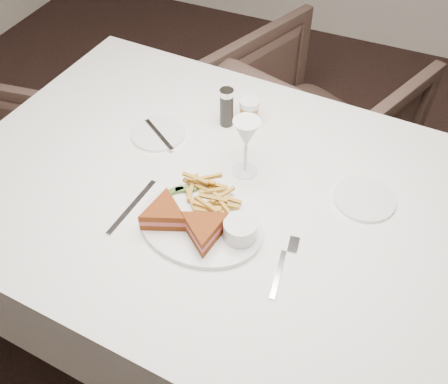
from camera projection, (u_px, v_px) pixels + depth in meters
table at (230, 272)px, 1.59m from camera, size 1.58×1.10×0.75m
chair_far at (312, 117)px, 2.14m from camera, size 0.90×0.87×0.72m
table_setting at (215, 192)px, 1.26m from camera, size 0.78×0.68×0.18m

